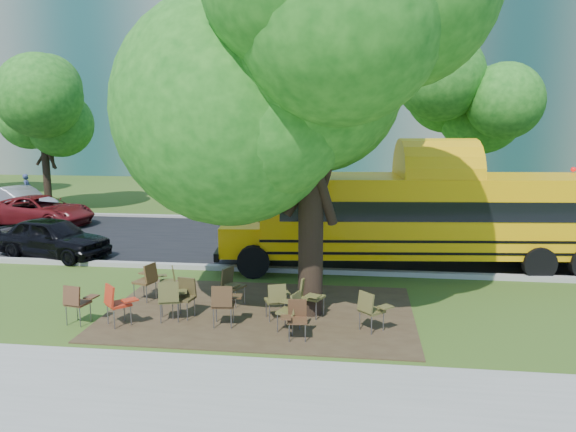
# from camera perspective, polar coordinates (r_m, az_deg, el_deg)

# --- Properties ---
(ground) EXTENTS (160.00, 160.00, 0.00)m
(ground) POSITION_cam_1_polar(r_m,az_deg,el_deg) (13.85, -6.60, -8.87)
(ground) COLOR #314B17
(ground) RESTS_ON ground
(sidewalk) EXTENTS (60.00, 4.00, 0.04)m
(sidewalk) POSITION_cam_1_polar(r_m,az_deg,el_deg) (9.46, -14.20, -18.37)
(sidewalk) COLOR gray
(sidewalk) RESTS_ON ground
(dirt_patch) EXTENTS (7.00, 4.50, 0.03)m
(dirt_patch) POSITION_cam_1_polar(r_m,az_deg,el_deg) (13.18, -2.84, -9.73)
(dirt_patch) COLOR #382819
(dirt_patch) RESTS_ON ground
(asphalt_road) EXTENTS (80.00, 8.00, 0.04)m
(asphalt_road) POSITION_cam_1_polar(r_m,az_deg,el_deg) (20.46, -1.94, -2.53)
(asphalt_road) COLOR black
(asphalt_road) RESTS_ON ground
(kerb_near) EXTENTS (80.00, 0.25, 0.14)m
(kerb_near) POSITION_cam_1_polar(r_m,az_deg,el_deg) (16.62, -4.14, -5.33)
(kerb_near) COLOR gray
(kerb_near) RESTS_ON ground
(kerb_far) EXTENTS (80.00, 0.25, 0.14)m
(kerb_far) POSITION_cam_1_polar(r_m,az_deg,el_deg) (24.42, -0.42, -0.33)
(kerb_far) COLOR gray
(kerb_far) RESTS_ON ground
(building_main) EXTENTS (38.00, 16.00, 22.00)m
(building_main) POSITION_cam_1_polar(r_m,az_deg,el_deg) (50.40, -5.95, 17.44)
(building_main) COLOR slate
(building_main) RESTS_ON ground
(bg_tree_0) EXTENTS (5.20, 5.20, 7.18)m
(bg_tree_0) POSITION_cam_1_polar(r_m,az_deg,el_deg) (29.86, -23.70, 9.41)
(bg_tree_0) COLOR black
(bg_tree_0) RESTS_ON ground
(bg_tree_2) EXTENTS (4.80, 4.80, 6.62)m
(bg_tree_2) POSITION_cam_1_polar(r_m,az_deg,el_deg) (29.86, -8.83, 9.44)
(bg_tree_2) COLOR black
(bg_tree_2) RESTS_ON ground
(bg_tree_3) EXTENTS (5.60, 5.60, 7.84)m
(bg_tree_3) POSITION_cam_1_polar(r_m,az_deg,el_deg) (27.14, 17.74, 10.76)
(bg_tree_3) COLOR black
(bg_tree_3) RESTS_ON ground
(main_tree) EXTENTS (7.08, 7.08, 8.68)m
(main_tree) POSITION_cam_1_polar(r_m,az_deg,el_deg) (12.33, 2.43, 13.10)
(main_tree) COLOR black
(main_tree) RESTS_ON ground
(school_bus) EXTENTS (11.53, 3.64, 2.77)m
(school_bus) POSITION_cam_1_polar(r_m,az_deg,el_deg) (17.07, 14.28, 0.07)
(school_bus) COLOR #E2A007
(school_bus) RESTS_ON ground
(chair_0) EXTENTS (0.66, 0.53, 0.90)m
(chair_0) POSITION_cam_1_polar(r_m,az_deg,el_deg) (13.11, -20.65, -7.99)
(chair_0) COLOR #4F2F1C
(chair_0) RESTS_ON ground
(chair_1) EXTENTS (0.81, 0.64, 0.95)m
(chair_1) POSITION_cam_1_polar(r_m,az_deg,el_deg) (12.69, -17.03, -8.24)
(chair_1) COLOR #B02812
(chair_1) RESTS_ON ground
(chair_2) EXTENTS (0.65, 0.70, 0.95)m
(chair_2) POSITION_cam_1_polar(r_m,az_deg,el_deg) (12.69, -11.85, -8.00)
(chair_2) COLOR #48451F
(chair_2) RESTS_ON ground
(chair_3) EXTENTS (0.66, 0.54, 0.91)m
(chair_3) POSITION_cam_1_polar(r_m,az_deg,el_deg) (12.90, -10.58, -7.76)
(chair_3) COLOR #453A1D
(chair_3) RESTS_ON ground
(chair_4) EXTENTS (0.64, 0.62, 0.96)m
(chair_4) POSITION_cam_1_polar(r_m,az_deg,el_deg) (12.19, -6.50, -8.58)
(chair_4) COLOR #3E2916
(chair_4) RESTS_ON ground
(chair_5) EXTENTS (0.55, 0.54, 0.82)m
(chair_5) POSITION_cam_1_polar(r_m,az_deg,el_deg) (11.51, 0.82, -10.09)
(chair_5) COLOR #472C19
(chair_5) RESTS_ON ground
(chair_6) EXTENTS (0.55, 0.70, 0.89)m
(chair_6) POSITION_cam_1_polar(r_m,az_deg,el_deg) (11.86, 0.36, -9.27)
(chair_6) COLOR brown
(chair_6) RESTS_ON ground
(chair_7) EXTENTS (0.77, 0.61, 0.90)m
(chair_7) POSITION_cam_1_polar(r_m,az_deg,el_deg) (11.97, 8.43, -9.18)
(chair_7) COLOR brown
(chair_7) RESTS_ON ground
(chair_8) EXTENTS (0.58, 0.74, 0.95)m
(chair_8) POSITION_cam_1_polar(r_m,az_deg,el_deg) (14.23, -14.12, -6.10)
(chair_8) COLOR #4E371C
(chair_8) RESTS_ON ground
(chair_9) EXTENTS (0.60, 0.53, 0.78)m
(chair_9) POSITION_cam_1_polar(r_m,az_deg,el_deg) (14.46, -11.99, -6.20)
(chair_9) COLOR #433E1D
(chair_9) RESTS_ON ground
(chair_10) EXTENTS (0.60, 0.76, 0.93)m
(chair_10) POSITION_cam_1_polar(r_m,az_deg,el_deg) (13.53, -5.78, -6.75)
(chair_10) COLOR #473C1E
(chair_10) RESTS_ON ground
(chair_11) EXTENTS (0.60, 0.68, 0.87)m
(chair_11) POSITION_cam_1_polar(r_m,az_deg,el_deg) (12.51, -1.13, -8.27)
(chair_11) COLOR brown
(chair_11) RESTS_ON ground
(chair_12) EXTENTS (0.59, 0.75, 0.93)m
(chair_12) POSITION_cam_1_polar(r_m,az_deg,el_deg) (12.71, 2.27, -7.83)
(chair_12) COLOR brown
(chair_12) RESTS_ON ground
(black_car) EXTENTS (4.10, 2.45, 1.31)m
(black_car) POSITION_cam_1_polar(r_m,az_deg,el_deg) (19.52, -22.76, -2.02)
(black_car) COLOR black
(black_car) RESTS_ON ground
(bg_car_silver) EXTENTS (4.27, 2.88, 1.33)m
(bg_car_silver) POSITION_cam_1_polar(r_m,az_deg,el_deg) (28.35, -25.71, 1.33)
(bg_car_silver) COLOR #99989D
(bg_car_silver) RESTS_ON ground
(bg_car_red) EXTENTS (4.82, 2.91, 1.25)m
(bg_car_red) POSITION_cam_1_polar(r_m,az_deg,el_deg) (25.44, -23.81, 0.49)
(bg_car_red) COLOR #560E11
(bg_car_red) RESTS_ON ground
(pedestrian_a) EXTENTS (0.50, 0.65, 1.58)m
(pedestrian_a) POSITION_cam_1_polar(r_m,az_deg,el_deg) (31.89, -24.96, 2.48)
(pedestrian_a) COLOR navy
(pedestrian_a) RESTS_ON ground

